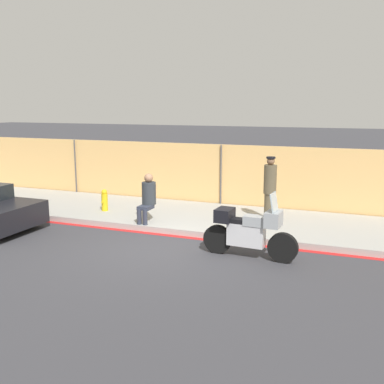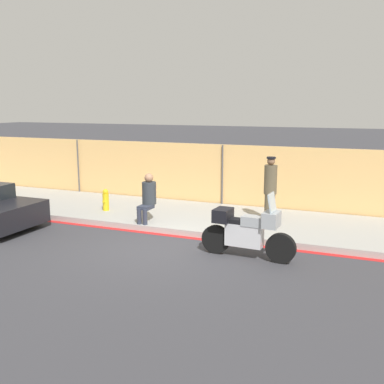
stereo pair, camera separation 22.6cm
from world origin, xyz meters
name	(u,v)px [view 1 (the left image)]	position (x,y,z in m)	size (l,w,h in m)	color
ground_plane	(162,249)	(0.00, 0.00, 0.00)	(120.00, 120.00, 0.00)	#38383D
sidewalk	(203,218)	(0.00, 2.93, 0.08)	(42.45, 3.45, 0.16)	#9E9E99
curb_paint_stripe	(180,237)	(0.00, 1.12, 0.00)	(42.45, 0.18, 0.01)	red
storefront_fence	(222,177)	(0.00, 4.74, 1.06)	(40.32, 0.17, 2.13)	#E5B26B
motorcycle	(248,231)	(2.06, 0.19, 0.63)	(2.21, 0.58, 1.55)	black
officer_standing	(270,188)	(1.98, 2.92, 1.11)	(0.36, 0.36, 1.84)	brown
person_seated_on_curb	(148,195)	(-1.21, 1.69, 0.92)	(0.40, 0.70, 1.36)	#2D3342
fire_hydrant	(105,200)	(-3.06, 2.37, 0.50)	(0.19, 0.24, 0.68)	gold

